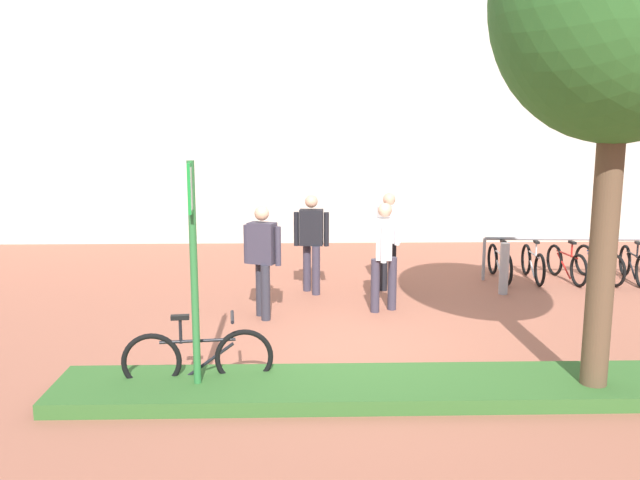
# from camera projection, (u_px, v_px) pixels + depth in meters

# --- Properties ---
(ground_plane) EXTENTS (60.00, 60.00, 0.00)m
(ground_plane) POSITION_uv_depth(u_px,v_px,m) (347.00, 346.00, 8.88)
(ground_plane) COLOR #9E5B47
(building_facade) EXTENTS (28.00, 1.20, 10.00)m
(building_facade) POSITION_uv_depth(u_px,v_px,m) (326.00, 37.00, 16.15)
(building_facade) COLOR beige
(building_facade) RESTS_ON ground
(planter_strip) EXTENTS (7.00, 1.10, 0.16)m
(planter_strip) POSITION_uv_depth(u_px,v_px,m) (376.00, 388.00, 7.27)
(planter_strip) COLOR #336028
(planter_strip) RESTS_ON ground
(tree_sidewalk) EXTENTS (2.57, 2.57, 5.56)m
(tree_sidewalk) POSITION_uv_depth(u_px,v_px,m) (622.00, 2.00, 6.49)
(tree_sidewalk) COLOR brown
(tree_sidewalk) RESTS_ON ground
(parking_sign_post) EXTENTS (0.08, 0.36, 2.56)m
(parking_sign_post) POSITION_uv_depth(u_px,v_px,m) (193.00, 246.00, 6.95)
(parking_sign_post) COLOR #2D7238
(parking_sign_post) RESTS_ON ground
(bike_at_sign) EXTENTS (1.68, 0.42, 0.86)m
(bike_at_sign) POSITION_uv_depth(u_px,v_px,m) (199.00, 358.00, 7.42)
(bike_at_sign) COLOR black
(bike_at_sign) RESTS_ON ground
(bike_rack_cluster) EXTENTS (3.75, 1.74, 0.83)m
(bike_rack_cluster) POSITION_uv_depth(u_px,v_px,m) (582.00, 263.00, 12.48)
(bike_rack_cluster) COLOR #99999E
(bike_rack_cluster) RESTS_ON ground
(bollard_steel) EXTENTS (0.16, 0.16, 0.90)m
(bollard_steel) POSITION_uv_depth(u_px,v_px,m) (504.00, 269.00, 11.48)
(bollard_steel) COLOR #ADADB2
(bollard_steel) RESTS_ON ground
(person_shirt_blue) EXTENTS (0.43, 0.60, 1.72)m
(person_shirt_blue) POSITION_uv_depth(u_px,v_px,m) (384.00, 250.00, 10.36)
(person_shirt_blue) COLOR #383342
(person_shirt_blue) RESTS_ON ground
(person_suited_navy) EXTENTS (0.57, 0.39, 1.72)m
(person_suited_navy) POSITION_uv_depth(u_px,v_px,m) (262.00, 255.00, 9.99)
(person_suited_navy) COLOR #2D2D38
(person_suited_navy) RESTS_ON ground
(person_shirt_white) EXTENTS (0.40, 0.55, 1.72)m
(person_shirt_white) POSITION_uv_depth(u_px,v_px,m) (388.00, 234.00, 11.78)
(person_shirt_white) COLOR black
(person_shirt_white) RESTS_ON ground
(person_suited_dark) EXTENTS (0.61, 0.41, 1.72)m
(person_suited_dark) POSITION_uv_depth(u_px,v_px,m) (311.00, 237.00, 11.48)
(person_suited_dark) COLOR #383342
(person_suited_dark) RESTS_ON ground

